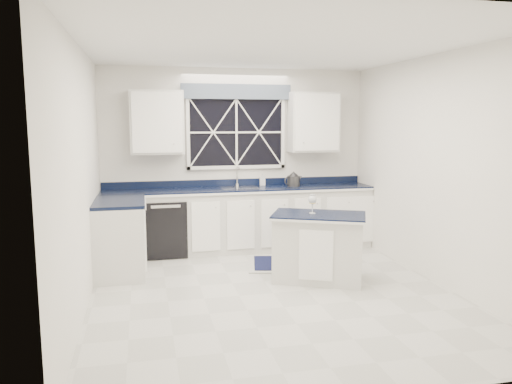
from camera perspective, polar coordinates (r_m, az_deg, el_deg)
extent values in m
plane|color=beige|center=(5.73, 1.99, -11.48)|extent=(4.50, 4.50, 0.00)
cube|color=white|center=(7.62, -2.30, 3.83)|extent=(4.00, 0.10, 2.70)
cube|color=silver|center=(7.45, -1.84, -3.27)|extent=(3.98, 0.60, 0.90)
cube|color=silver|center=(6.54, -15.29, -5.17)|extent=(0.60, 1.00, 0.90)
cube|color=black|center=(7.37, -1.85, 0.32)|extent=(3.98, 0.64, 0.04)
cube|color=black|center=(7.33, -10.32, -3.90)|extent=(0.60, 0.58, 0.82)
cube|color=black|center=(7.57, -2.28, 6.83)|extent=(1.40, 0.02, 1.00)
cube|color=slate|center=(7.52, -2.22, 11.40)|extent=(1.65, 0.04, 0.22)
cube|color=silver|center=(7.30, -11.27, 7.81)|extent=(0.75, 0.34, 0.90)
cube|color=silver|center=(7.73, 6.59, 7.93)|extent=(0.75, 0.34, 0.90)
cylinder|color=silver|center=(7.58, -2.17, 0.84)|extent=(0.05, 0.05, 0.04)
cylinder|color=silver|center=(7.56, -2.18, 1.89)|extent=(0.02, 0.02, 0.28)
cylinder|color=silver|center=(7.46, -2.05, 2.81)|extent=(0.02, 0.18, 0.02)
cube|color=silver|center=(6.13, 7.14, -6.42)|extent=(1.20, 0.99, 0.78)
cube|color=black|center=(6.04, 7.21, -2.67)|extent=(1.27, 1.06, 0.03)
cube|color=#AFAFAA|center=(6.84, 5.01, -8.16)|extent=(1.52, 1.11, 0.01)
cube|color=#111538|center=(6.84, 5.01, -8.08)|extent=(1.35, 0.93, 0.01)
cylinder|color=#2E2E31|center=(7.56, 4.31, 1.25)|extent=(0.25, 0.25, 0.16)
cone|color=#2E2E31|center=(7.54, 4.32, 2.11)|extent=(0.20, 0.20, 0.07)
torus|color=#2E2E31|center=(7.50, 3.69, 1.29)|extent=(0.13, 0.06, 0.13)
cylinder|color=#2E2E31|center=(7.62, 4.99, 1.48)|extent=(0.08, 0.04, 0.10)
cylinder|color=silver|center=(6.06, 6.45, -2.42)|extent=(0.08, 0.08, 0.01)
cylinder|color=silver|center=(6.04, 6.46, -1.81)|extent=(0.01, 0.01, 0.12)
ellipsoid|color=silver|center=(6.03, 6.47, -0.86)|extent=(0.10, 0.10, 0.12)
cylinder|color=#E5CF79|center=(6.03, 6.47, -1.06)|extent=(0.08, 0.08, 0.05)
imported|color=silver|center=(7.65, 0.74, 1.47)|extent=(0.10, 0.10, 0.19)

